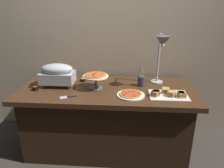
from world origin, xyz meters
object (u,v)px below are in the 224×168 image
object	(u,v)px
heat_lamp	(162,47)
sauce_cup_far	(83,80)
pizza_plate_front	(131,94)
pizza_plate_center	(96,77)
sauce_cup_near	(35,88)
sandwich_platter	(168,94)
utensil_holder	(141,81)
chafing_dish	(57,73)
serving_spatula	(68,97)

from	to	relation	value
heat_lamp	sauce_cup_far	bearing A→B (deg)	171.94
pizza_plate_front	pizza_plate_center	size ratio (longest dim) A/B	1.02
pizza_plate_center	heat_lamp	bearing A→B (deg)	7.65
sauce_cup_near	heat_lamp	bearing A→B (deg)	8.25
sandwich_platter	utensil_holder	bearing A→B (deg)	132.92
utensil_holder	sauce_cup_far	bearing A→B (deg)	171.53
chafing_dish	sauce_cup_far	size ratio (longest dim) A/B	6.07
pizza_plate_front	utensil_holder	world-z (taller)	utensil_holder
chafing_dish	utensil_holder	size ratio (longest dim) A/B	1.62
sauce_cup_near	sauce_cup_far	world-z (taller)	sauce_cup_near
chafing_dish	pizza_plate_center	bearing A→B (deg)	-5.71
sauce_cup_near	serving_spatula	distance (m)	0.42
serving_spatula	pizza_plate_front	bearing A→B (deg)	7.98
heat_lamp	pizza_plate_front	xyz separation A→B (m)	(-0.31, -0.26, -0.44)
sandwich_platter	chafing_dish	bearing A→B (deg)	170.40
sauce_cup_far	utensil_holder	bearing A→B (deg)	-8.47
pizza_plate_front	utensil_holder	bearing A→B (deg)	66.98
pizza_plate_front	chafing_dish	bearing A→B (deg)	165.25
sandwich_platter	sauce_cup_near	distance (m)	1.39
pizza_plate_center	sauce_cup_near	world-z (taller)	pizza_plate_center
pizza_plate_front	serving_spatula	distance (m)	0.63
chafing_dish	pizza_plate_center	distance (m)	0.44
chafing_dish	heat_lamp	world-z (taller)	heat_lamp
sauce_cup_near	sandwich_platter	bearing A→B (deg)	-2.33
chafing_dish	pizza_plate_center	xyz separation A→B (m)	(0.43, -0.04, -0.02)
sauce_cup_far	pizza_plate_front	bearing A→B (deg)	-34.31
pizza_plate_front	sauce_cup_far	size ratio (longest dim) A/B	4.64
serving_spatula	chafing_dish	bearing A→B (deg)	122.12
heat_lamp	pizza_plate_center	size ratio (longest dim) A/B	2.07
sauce_cup_near	pizza_plate_center	bearing A→B (deg)	8.90
chafing_dish	utensil_holder	distance (m)	0.94
pizza_plate_center	serving_spatula	world-z (taller)	pizza_plate_center
serving_spatula	sandwich_platter	bearing A→B (deg)	5.78
chafing_dish	sandwich_platter	bearing A→B (deg)	-9.60
sandwich_platter	serving_spatula	distance (m)	1.00
pizza_plate_center	sauce_cup_far	xyz separation A→B (m)	(-0.19, 0.22, -0.11)
heat_lamp	serving_spatula	world-z (taller)	heat_lamp
heat_lamp	pizza_plate_front	distance (m)	0.59
pizza_plate_center	sandwich_platter	size ratio (longest dim) A/B	0.72
chafing_dish	sandwich_platter	world-z (taller)	chafing_dish
chafing_dish	utensil_holder	world-z (taller)	chafing_dish
sandwich_platter	heat_lamp	bearing A→B (deg)	104.35
pizza_plate_center	sauce_cup_far	world-z (taller)	pizza_plate_center
sauce_cup_far	utensil_holder	distance (m)	0.70
pizza_plate_center	pizza_plate_front	bearing A→B (deg)	-24.29
sauce_cup_near	utensil_holder	size ratio (longest dim) A/B	0.27
pizza_plate_front	sauce_cup_far	world-z (taller)	sauce_cup_far
utensil_holder	serving_spatula	xyz separation A→B (m)	(-0.74, -0.37, -0.06)
pizza_plate_center	sauce_cup_far	distance (m)	0.31
sandwich_platter	sauce_cup_far	world-z (taller)	sandwich_platter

